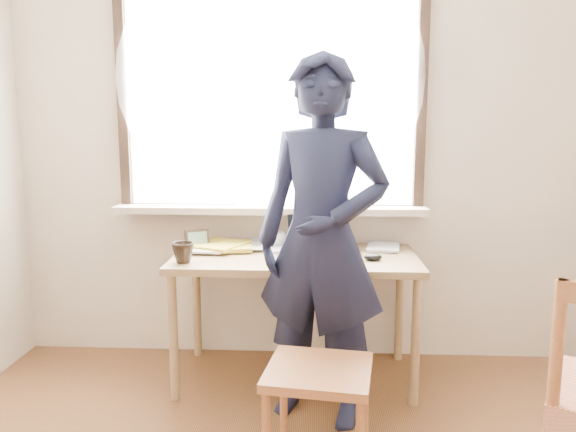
# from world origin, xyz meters

# --- Properties ---
(room_shell) EXTENTS (3.52, 4.02, 2.61)m
(room_shell) POSITION_xyz_m (-0.02, 0.20, 1.64)
(room_shell) COLOR beige
(room_shell) RESTS_ON ground
(desk) EXTENTS (1.34, 0.67, 0.72)m
(desk) POSITION_xyz_m (-0.04, 1.63, 0.64)
(desk) COLOR olive
(desk) RESTS_ON ground
(laptop) EXTENTS (0.40, 0.37, 0.23)m
(laptop) POSITION_xyz_m (0.11, 1.60, 0.77)
(laptop) COLOR black
(laptop) RESTS_ON desk
(mug_white) EXTENTS (0.16, 0.16, 0.09)m
(mug_white) POSITION_xyz_m (-0.16, 1.85, 0.76)
(mug_white) COLOR white
(mug_white) RESTS_ON desk
(mug_dark) EXTENTS (0.16, 0.16, 0.11)m
(mug_dark) POSITION_xyz_m (-0.61, 1.43, 0.77)
(mug_dark) COLOR black
(mug_dark) RESTS_ON desk
(mouse) EXTENTS (0.10, 0.07, 0.04)m
(mouse) POSITION_xyz_m (0.38, 1.53, 0.74)
(mouse) COLOR black
(mouse) RESTS_ON desk
(desk_clutter) EXTENTS (0.81, 0.50, 0.03)m
(desk_clutter) POSITION_xyz_m (-0.24, 1.78, 0.73)
(desk_clutter) COLOR white
(desk_clutter) RESTS_ON desk
(book_a) EXTENTS (0.27, 0.30, 0.02)m
(book_a) POSITION_xyz_m (-0.39, 1.84, 0.73)
(book_a) COLOR white
(book_a) RESTS_ON desk
(book_b) EXTENTS (0.22, 0.27, 0.02)m
(book_b) POSITION_xyz_m (0.38, 1.84, 0.73)
(book_b) COLOR white
(book_b) RESTS_ON desk
(picture_frame) EXTENTS (0.13, 0.08, 0.11)m
(picture_frame) POSITION_xyz_m (-0.60, 1.73, 0.77)
(picture_frame) COLOR black
(picture_frame) RESTS_ON desk
(work_chair) EXTENTS (0.48, 0.46, 0.44)m
(work_chair) POSITION_xyz_m (0.09, 0.80, 0.37)
(work_chair) COLOR #A05E34
(work_chair) RESTS_ON ground
(person) EXTENTS (0.74, 0.61, 1.76)m
(person) POSITION_xyz_m (0.10, 1.23, 0.88)
(person) COLOR black
(person) RESTS_ON ground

